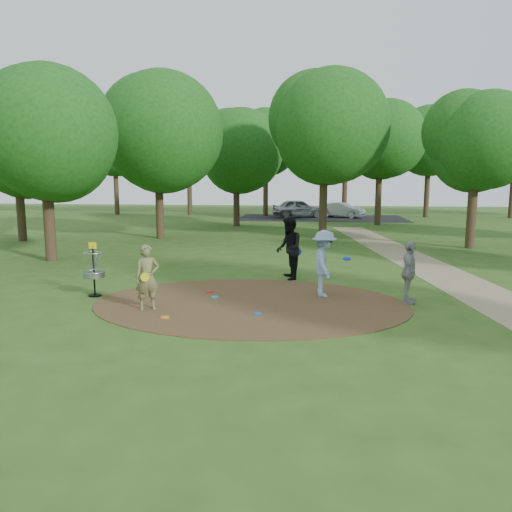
# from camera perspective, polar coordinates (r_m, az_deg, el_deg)

# --- Properties ---
(ground) EXTENTS (100.00, 100.00, 0.00)m
(ground) POSITION_cam_1_polar(r_m,az_deg,el_deg) (13.37, -0.64, -5.45)
(ground) COLOR #2D5119
(ground) RESTS_ON ground
(dirt_clearing) EXTENTS (8.40, 8.40, 0.02)m
(dirt_clearing) POSITION_cam_1_polar(r_m,az_deg,el_deg) (13.37, -0.64, -5.40)
(dirt_clearing) COLOR #47301C
(dirt_clearing) RESTS_ON ground
(footpath) EXTENTS (7.55, 39.89, 0.01)m
(footpath) POSITION_cam_1_polar(r_m,az_deg,el_deg) (15.92, 24.35, -3.90)
(footpath) COLOR #8C7A5B
(footpath) RESTS_ON ground
(parking_lot) EXTENTS (14.00, 8.00, 0.01)m
(parking_lot) POSITION_cam_1_polar(r_m,az_deg,el_deg) (42.97, 7.48, 4.34)
(parking_lot) COLOR black
(parking_lot) RESTS_ON ground
(player_observer_with_disc) EXTENTS (0.72, 0.61, 1.67)m
(player_observer_with_disc) POSITION_cam_1_polar(r_m,az_deg,el_deg) (12.87, -12.32, -2.40)
(player_observer_with_disc) COLOR olive
(player_observer_with_disc) RESTS_ON ground
(player_throwing_with_disc) EXTENTS (1.17, 1.30, 1.88)m
(player_throwing_with_disc) POSITION_cam_1_polar(r_m,az_deg,el_deg) (14.12, 7.78, -0.86)
(player_throwing_with_disc) COLOR #8FAAD6
(player_throwing_with_disc) RESTS_ON ground
(player_walking_with_disc) EXTENTS (0.97, 1.14, 2.07)m
(player_walking_with_disc) POSITION_cam_1_polar(r_m,az_deg,el_deg) (16.42, 3.78, 0.88)
(player_walking_with_disc) COLOR black
(player_walking_with_disc) RESTS_ON ground
(player_waiting_with_disc) EXTENTS (0.61, 1.05, 1.68)m
(player_waiting_with_disc) POSITION_cam_1_polar(r_m,az_deg,el_deg) (13.85, 17.07, -1.79)
(player_waiting_with_disc) COLOR #999A9C
(player_waiting_with_disc) RESTS_ON ground
(disc_ground_cyan) EXTENTS (0.22, 0.22, 0.02)m
(disc_ground_cyan) POSITION_cam_1_polar(r_m,az_deg,el_deg) (14.01, -4.72, -4.69)
(disc_ground_cyan) COLOR #199DCB
(disc_ground_cyan) RESTS_ON dirt_clearing
(disc_ground_blue) EXTENTS (0.22, 0.22, 0.02)m
(disc_ground_blue) POSITION_cam_1_polar(r_m,az_deg,el_deg) (12.26, 0.18, -6.63)
(disc_ground_blue) COLOR blue
(disc_ground_blue) RESTS_ON dirt_clearing
(disc_ground_red) EXTENTS (0.22, 0.22, 0.02)m
(disc_ground_red) POSITION_cam_1_polar(r_m,az_deg,el_deg) (14.68, -5.33, -4.08)
(disc_ground_red) COLOR red
(disc_ground_red) RESTS_ON dirt_clearing
(car_left) EXTENTS (4.86, 2.71, 1.56)m
(car_left) POSITION_cam_1_polar(r_m,az_deg,el_deg) (43.40, 4.92, 5.45)
(car_left) COLOR #979A9E
(car_left) RESTS_ON ground
(car_right) EXTENTS (4.17, 2.90, 1.30)m
(car_right) POSITION_cam_1_polar(r_m,az_deg,el_deg) (43.55, 9.77, 5.20)
(car_right) COLOR #A4A7AC
(car_right) RESTS_ON ground
(disc_ground_orange) EXTENTS (0.22, 0.22, 0.02)m
(disc_ground_orange) POSITION_cam_1_polar(r_m,az_deg,el_deg) (12.17, -10.37, -6.90)
(disc_ground_orange) COLOR orange
(disc_ground_orange) RESTS_ON dirt_clearing
(disc_golf_basket) EXTENTS (0.63, 0.63, 1.54)m
(disc_golf_basket) POSITION_cam_1_polar(r_m,az_deg,el_deg) (14.76, -18.07, -1.06)
(disc_golf_basket) COLOR black
(disc_golf_basket) RESTS_ON ground
(tree_ring) EXTENTS (37.31, 45.17, 8.92)m
(tree_ring) POSITION_cam_1_polar(r_m,az_deg,el_deg) (22.33, 5.48, 13.71)
(tree_ring) COLOR #332316
(tree_ring) RESTS_ON ground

